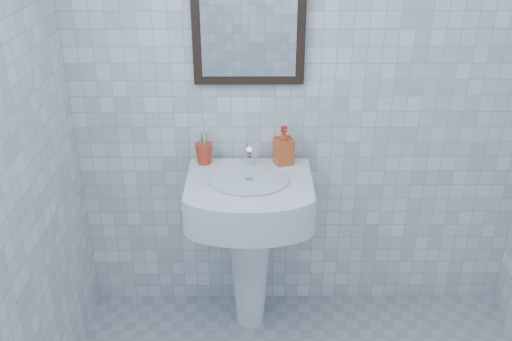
{
  "coord_description": "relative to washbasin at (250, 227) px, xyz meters",
  "views": [
    {
      "loc": [
        -0.24,
        -1.34,
        2.04
      ],
      "look_at": [
        -0.23,
        0.86,
        0.95
      ],
      "focal_mm": 40.0,
      "sensor_mm": 36.0,
      "label": 1
    }
  ],
  "objects": [
    {
      "name": "soap_dispenser",
      "position": [
        0.16,
        0.13,
        0.37
      ],
      "size": [
        0.1,
        0.1,
        0.18
      ],
      "primitive_type": "imported",
      "rotation": [
        0.0,
        0.0,
        0.28
      ],
      "color": "red",
      "rests_on": "washbasin"
    },
    {
      "name": "wall_mirror",
      "position": [
        0.0,
        0.19,
        0.96
      ],
      "size": [
        0.5,
        0.04,
        0.62
      ],
      "color": "black",
      "rests_on": "wall_back"
    },
    {
      "name": "wall_back",
      "position": [
        0.26,
        0.21,
        0.66
      ],
      "size": [
        2.2,
        0.02,
        2.5
      ],
      "primitive_type": "cube",
      "color": "white",
      "rests_on": "ground"
    },
    {
      "name": "toothbrush_cup",
      "position": [
        -0.21,
        0.13,
        0.33
      ],
      "size": [
        0.11,
        0.11,
        0.1
      ],
      "primitive_type": null,
      "rotation": [
        0.0,
        0.0,
        0.33
      ],
      "color": "red",
      "rests_on": "washbasin"
    },
    {
      "name": "faucet",
      "position": [
        0.0,
        0.1,
        0.33
      ],
      "size": [
        0.05,
        0.1,
        0.12
      ],
      "color": "silver",
      "rests_on": "washbasin"
    },
    {
      "name": "washbasin",
      "position": [
        0.0,
        0.0,
        0.0
      ],
      "size": [
        0.57,
        0.42,
        0.87
      ],
      "color": "white",
      "rests_on": "ground"
    }
  ]
}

